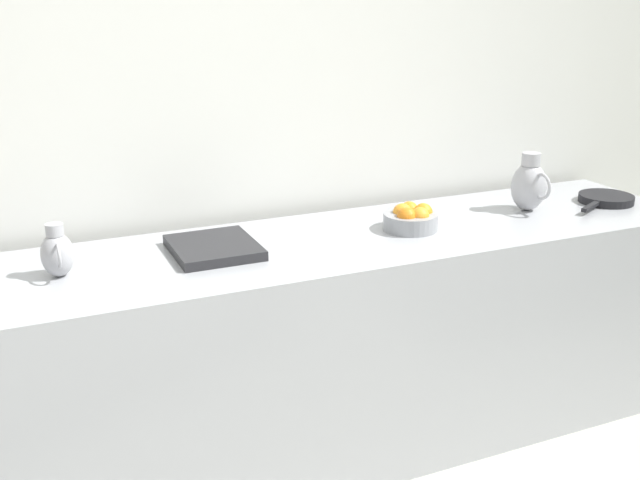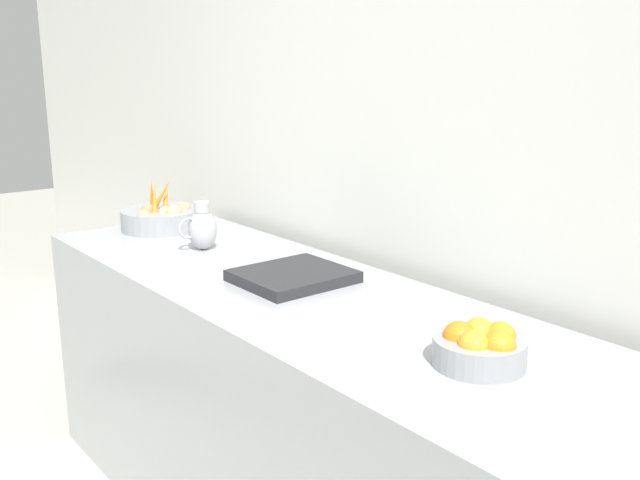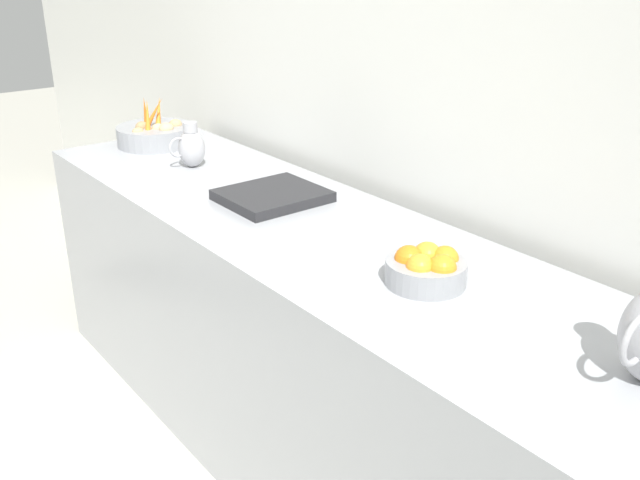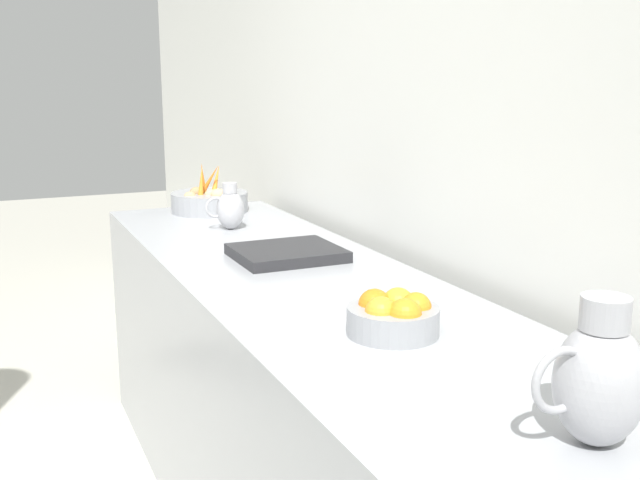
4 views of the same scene
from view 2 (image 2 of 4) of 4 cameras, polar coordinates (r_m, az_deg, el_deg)
name	(u,v)px [view 2 (image 2 of 4)]	position (r m, az deg, el deg)	size (l,w,h in m)	color
prep_counter	(377,472)	(2.16, 4.57, -17.95)	(0.71, 3.16, 0.91)	#9EA0A5
vegetable_colander	(162,218)	(3.09, -12.52, 1.73)	(0.34, 0.34, 0.22)	gray
orange_bowl	(480,347)	(1.72, 12.66, -8.31)	(0.22, 0.22, 0.10)	gray
metal_pitcher_short	(202,228)	(2.72, -9.40, 0.94)	(0.16, 0.11, 0.18)	#A3A3A8
counter_sink_basin	(293,276)	(2.30, -2.17, -2.90)	(0.34, 0.30, 0.04)	#232326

